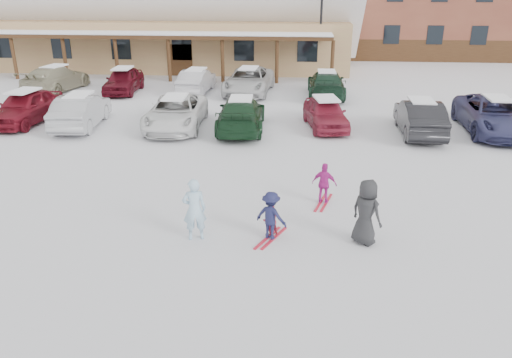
# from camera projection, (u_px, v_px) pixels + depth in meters

# --- Properties ---
(ground) EXTENTS (160.00, 160.00, 0.00)m
(ground) POSITION_uv_depth(u_px,v_px,m) (242.00, 225.00, 13.95)
(ground) COLOR white
(ground) RESTS_ON ground
(day_lodge) EXTENTS (29.12, 12.50, 10.38)m
(day_lodge) POSITION_uv_depth(u_px,v_px,m) (167.00, 14.00, 39.06)
(day_lodge) COLOR tan
(day_lodge) RESTS_ON ground
(lamp_post) EXTENTS (0.50, 0.25, 6.39)m
(lamp_post) POSITION_uv_depth(u_px,v_px,m) (321.00, 24.00, 33.76)
(lamp_post) COLOR black
(lamp_post) RESTS_ON ground
(adult_skier) EXTENTS (0.70, 0.55, 1.70)m
(adult_skier) POSITION_uv_depth(u_px,v_px,m) (194.00, 209.00, 12.91)
(adult_skier) COLOR #A6CDE5
(adult_skier) RESTS_ON ground
(toddler_red) EXTENTS (0.53, 0.49, 0.88)m
(toddler_red) POSITION_uv_depth(u_px,v_px,m) (271.00, 220.00, 13.24)
(toddler_red) COLOR #B2273A
(toddler_red) RESTS_ON ground
(child_navy) EXTENTS (0.99, 0.81, 1.33)m
(child_navy) POSITION_uv_depth(u_px,v_px,m) (271.00, 216.00, 12.98)
(child_navy) COLOR #191B41
(child_navy) RESTS_ON ground
(skis_child_navy) EXTENTS (0.77, 1.36, 0.03)m
(skis_child_navy) POSITION_uv_depth(u_px,v_px,m) (271.00, 238.00, 13.22)
(skis_child_navy) COLOR red
(skis_child_navy) RESTS_ON ground
(child_magenta) EXTENTS (0.81, 0.51, 1.29)m
(child_magenta) POSITION_uv_depth(u_px,v_px,m) (324.00, 184.00, 15.09)
(child_magenta) COLOR #C12592
(child_magenta) RESTS_ON ground
(skis_child_magenta) EXTENTS (0.57, 1.40, 0.03)m
(skis_child_magenta) POSITION_uv_depth(u_px,v_px,m) (323.00, 203.00, 15.32)
(skis_child_magenta) COLOR red
(skis_child_magenta) RESTS_ON ground
(bystander_dark) EXTENTS (1.01, 1.00, 1.76)m
(bystander_dark) POSITION_uv_depth(u_px,v_px,m) (366.00, 212.00, 12.69)
(bystander_dark) COLOR #262728
(bystander_dark) RESTS_ON ground
(parked_car_0) EXTENTS (2.22, 4.73, 1.56)m
(parked_car_0) POSITION_uv_depth(u_px,v_px,m) (26.00, 107.00, 23.61)
(parked_car_0) COLOR maroon
(parked_car_0) RESTS_ON ground
(parked_car_1) EXTENTS (2.07, 4.76, 1.52)m
(parked_car_1) POSITION_uv_depth(u_px,v_px,m) (81.00, 111.00, 23.03)
(parked_car_1) COLOR #A0A2A6
(parked_car_1) RESTS_ON ground
(parked_car_2) EXTENTS (2.66, 5.35, 1.46)m
(parked_car_2) POSITION_uv_depth(u_px,v_px,m) (176.00, 112.00, 22.88)
(parked_car_2) COLOR white
(parked_car_2) RESTS_ON ground
(parked_car_3) EXTENTS (2.25, 5.12, 1.46)m
(parked_car_3) POSITION_uv_depth(u_px,v_px,m) (241.00, 114.00, 22.52)
(parked_car_3) COLOR #16371F
(parked_car_3) RESTS_ON ground
(parked_car_4) EXTENTS (2.29, 4.28, 1.39)m
(parked_car_4) POSITION_uv_depth(u_px,v_px,m) (325.00, 113.00, 22.92)
(parked_car_4) COLOR maroon
(parked_car_4) RESTS_ON ground
(parked_car_5) EXTENTS (1.77, 4.69, 1.53)m
(parked_car_5) POSITION_uv_depth(u_px,v_px,m) (420.00, 117.00, 21.92)
(parked_car_5) COLOR black
(parked_car_5) RESTS_ON ground
(parked_car_6) EXTENTS (2.82, 5.75, 1.57)m
(parked_car_6) POSITION_uv_depth(u_px,v_px,m) (495.00, 115.00, 22.17)
(parked_car_6) COLOR #393B68
(parked_car_6) RESTS_ON ground
(parked_car_7) EXTENTS (2.79, 5.51, 1.53)m
(parked_car_7) POSITION_uv_depth(u_px,v_px,m) (56.00, 79.00, 30.53)
(parked_car_7) COLOR tan
(parked_car_7) RESTS_ON ground
(parked_car_8) EXTENTS (2.00, 4.44, 1.48)m
(parked_car_8) POSITION_uv_depth(u_px,v_px,m) (124.00, 80.00, 30.13)
(parked_car_8) COLOR #590D1A
(parked_car_8) RESTS_ON ground
(parked_car_9) EXTENTS (1.74, 4.35, 1.41)m
(parked_car_9) POSITION_uv_depth(u_px,v_px,m) (197.00, 81.00, 30.14)
(parked_car_9) COLOR #B5B4B9
(parked_car_9) RESTS_ON ground
(parked_car_10) EXTENTS (2.93, 5.68, 1.53)m
(parked_car_10) POSITION_uv_depth(u_px,v_px,m) (249.00, 81.00, 29.88)
(parked_car_10) COLOR silver
(parked_car_10) RESTS_ON ground
(parked_car_11) EXTENTS (2.10, 5.12, 1.48)m
(parked_car_11) POSITION_uv_depth(u_px,v_px,m) (326.00, 84.00, 29.02)
(parked_car_11) COLOR #193826
(parked_car_11) RESTS_ON ground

